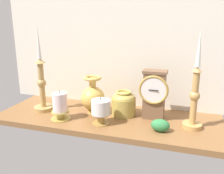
% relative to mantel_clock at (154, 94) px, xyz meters
% --- Properties ---
extents(ground_plane, '(1.00, 0.36, 0.02)m').
position_rel_mantel_clock_xyz_m(ground_plane, '(-0.20, -0.04, -0.13)').
color(ground_plane, brown).
extents(back_wall, '(1.20, 0.02, 0.65)m').
position_rel_mantel_clock_xyz_m(back_wall, '(-0.20, 0.14, 0.21)').
color(back_wall, silver).
rests_on(back_wall, ground_plane).
extents(mantel_clock, '(0.13, 0.08, 0.22)m').
position_rel_mantel_clock_xyz_m(mantel_clock, '(0.00, 0.00, 0.00)').
color(mantel_clock, brown).
rests_on(mantel_clock, ground_plane).
extents(candlestick_tall_left, '(0.08, 0.08, 0.40)m').
position_rel_mantel_clock_xyz_m(candlestick_tall_left, '(0.16, -0.05, 0.02)').
color(candlestick_tall_left, tan).
rests_on(candlestick_tall_left, ground_plane).
extents(candlestick_tall_center, '(0.09, 0.09, 0.40)m').
position_rel_mantel_clock_xyz_m(candlestick_tall_center, '(-0.52, -0.06, 0.01)').
color(candlestick_tall_center, tan).
rests_on(candlestick_tall_center, ground_plane).
extents(brass_vase_bulbous, '(0.11, 0.11, 0.17)m').
position_rel_mantel_clock_xyz_m(brass_vase_bulbous, '(-0.28, -0.02, -0.04)').
color(brass_vase_bulbous, gold).
rests_on(brass_vase_bulbous, ground_plane).
extents(brass_vase_jar, '(0.11, 0.11, 0.11)m').
position_rel_mantel_clock_xyz_m(brass_vase_jar, '(-0.14, -0.00, -0.06)').
color(brass_vase_jar, '#AF9A49').
rests_on(brass_vase_jar, ground_plane).
extents(pillar_candle_front, '(0.09, 0.09, 0.13)m').
position_rel_mantel_clock_xyz_m(pillar_candle_front, '(-0.39, -0.13, -0.05)').
color(pillar_candle_front, '#AF9947').
rests_on(pillar_candle_front, ground_plane).
extents(pillar_candle_near_clock, '(0.08, 0.08, 0.12)m').
position_rel_mantel_clock_xyz_m(pillar_candle_near_clock, '(-0.21, -0.12, -0.05)').
color(pillar_candle_near_clock, '#A98641').
rests_on(pillar_candle_near_clock, ground_plane).
extents(ivy_sprig, '(0.07, 0.05, 0.05)m').
position_rel_mantel_clock_xyz_m(ivy_sprig, '(0.05, -0.12, -0.09)').
color(ivy_sprig, '#307B41').
rests_on(ivy_sprig, ground_plane).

